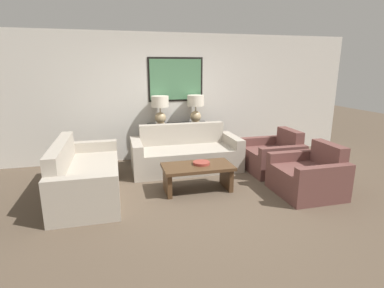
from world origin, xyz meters
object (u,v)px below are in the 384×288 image
object	(u,v)px
coffee_table	(198,172)
armchair_near_camera	(308,177)
decorative_bowl	(201,163)
console_table	(179,142)
table_lamp_right	(196,106)
armchair_near_back_wall	(273,157)
couch_by_back_wall	(186,155)
table_lamp_left	(160,107)
couch_by_side	(85,177)

from	to	relation	value
coffee_table	armchair_near_camera	world-z (taller)	armchair_near_camera
decorative_bowl	armchair_near_camera	size ratio (longest dim) A/B	0.29
console_table	armchair_near_camera	xyz separation A→B (m)	(1.60, -2.31, -0.11)
table_lamp_right	armchair_near_back_wall	world-z (taller)	table_lamp_right
console_table	couch_by_back_wall	bearing A→B (deg)	-90.00
console_table	table_lamp_right	bearing A→B (deg)	0.00
table_lamp_left	couch_by_back_wall	bearing A→B (deg)	-60.50
console_table	table_lamp_left	world-z (taller)	table_lamp_left
table_lamp_right	couch_by_side	size ratio (longest dim) A/B	0.29
table_lamp_left	decorative_bowl	world-z (taller)	table_lamp_left
table_lamp_right	coffee_table	bearing A→B (deg)	-103.98
couch_by_side	armchair_near_back_wall	bearing A→B (deg)	4.28
table_lamp_right	console_table	bearing A→B (deg)	-180.00
couch_by_side	couch_by_back_wall	bearing A→B (deg)	23.59
table_lamp_right	couch_by_back_wall	size ratio (longest dim) A/B	0.29
table_lamp_left	table_lamp_right	xyz separation A→B (m)	(0.76, 0.00, 0.00)
table_lamp_right	armchair_near_camera	world-z (taller)	table_lamp_right
coffee_table	decorative_bowl	size ratio (longest dim) A/B	4.13
table_lamp_left	decorative_bowl	xyz separation A→B (m)	(0.40, -1.72, -0.70)
table_lamp_left	couch_by_back_wall	distance (m)	1.16
table_lamp_right	couch_by_back_wall	xyz separation A→B (m)	(-0.38, -0.67, -0.86)
couch_by_side	coffee_table	bearing A→B (deg)	-9.65
coffee_table	armchair_near_back_wall	distance (m)	1.75
table_lamp_left	armchair_near_back_wall	size ratio (longest dim) A/B	0.63
table_lamp_left	console_table	bearing A→B (deg)	-0.00
couch_by_side	decorative_bowl	size ratio (longest dim) A/B	7.60
armchair_near_back_wall	coffee_table	bearing A→B (deg)	-161.60
table_lamp_right	coffee_table	distance (m)	2.00
table_lamp_right	couch_by_side	distance (m)	2.76
couch_by_side	armchair_near_back_wall	xyz separation A→B (m)	(3.40, 0.25, -0.01)
couch_by_back_wall	couch_by_side	distance (m)	1.97
coffee_table	armchair_near_back_wall	size ratio (longest dim) A/B	1.19
coffee_table	decorative_bowl	xyz separation A→B (m)	(0.07, 0.04, 0.14)
console_table	table_lamp_left	size ratio (longest dim) A/B	2.16
armchair_near_back_wall	table_lamp_right	bearing A→B (deg)	135.42
table_lamp_right	coffee_table	world-z (taller)	table_lamp_right
coffee_table	decorative_bowl	distance (m)	0.16
armchair_near_camera	couch_by_side	bearing A→B (deg)	166.00
coffee_table	armchair_near_camera	distance (m)	1.75
couch_by_back_wall	table_lamp_left	bearing A→B (deg)	119.50
armchair_near_camera	decorative_bowl	bearing A→B (deg)	159.63
console_table	armchair_near_back_wall	world-z (taller)	armchair_near_back_wall
decorative_bowl	couch_by_back_wall	bearing A→B (deg)	90.88
table_lamp_left	couch_by_side	size ratio (longest dim) A/B	0.29
couch_by_side	decorative_bowl	xyz separation A→B (m)	(1.82, -0.26, 0.16)
couch_by_side	armchair_near_back_wall	distance (m)	3.41
table_lamp_right	couch_by_side	bearing A→B (deg)	-146.23
couch_by_side	decorative_bowl	bearing A→B (deg)	-8.13
console_table	coffee_table	bearing A→B (deg)	-91.85
console_table	armchair_near_camera	size ratio (longest dim) A/B	1.36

